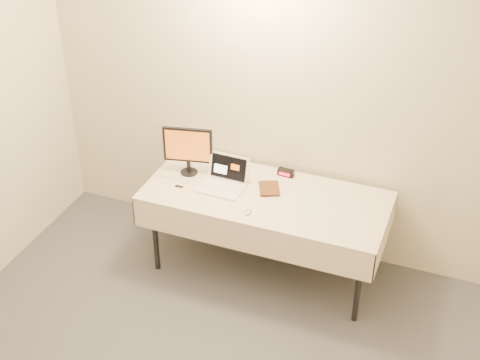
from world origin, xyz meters
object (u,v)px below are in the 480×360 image
(monitor, at_px, (188,147))
(book, at_px, (260,179))
(table, at_px, (266,202))
(laptop, at_px, (225,180))

(monitor, xyz_separation_m, book, (0.61, -0.03, -0.13))
(book, bearing_deg, monitor, 153.81)
(table, relative_size, book, 9.18)
(table, xyz_separation_m, laptop, (-0.34, 0.00, 0.12))
(laptop, distance_m, book, 0.28)
(table, distance_m, book, 0.18)
(table, distance_m, laptop, 0.36)
(laptop, bearing_deg, monitor, 169.49)
(laptop, height_order, book, laptop)
(monitor, height_order, book, monitor)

